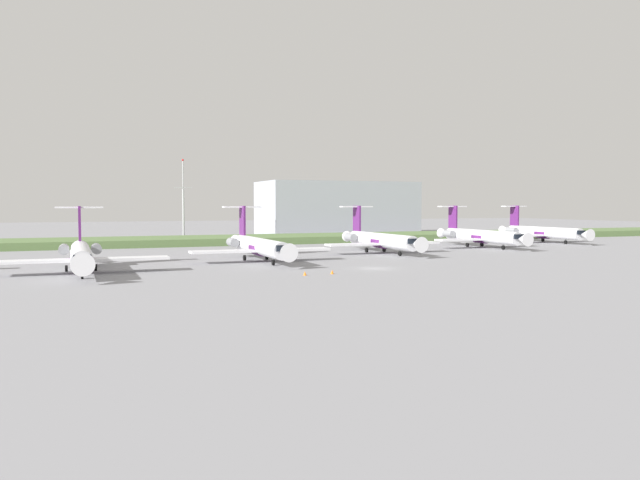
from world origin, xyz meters
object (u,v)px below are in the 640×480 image
object	(u,v)px
antenna_mast	(183,207)
regional_jet_fourth	(380,240)
regional_jet_second	(81,254)
safety_cone_front_marker	(305,273)
safety_cone_mid_marker	(332,272)
regional_jet_fifth	(480,236)
regional_jet_sixth	(542,232)
regional_jet_third	(259,246)

from	to	relation	value
antenna_mast	regional_jet_fourth	bearing A→B (deg)	-61.57
regional_jet_second	antenna_mast	bearing A→B (deg)	70.13
regional_jet_second	antenna_mast	world-z (taller)	antenna_mast
safety_cone_front_marker	regional_jet_second	bearing A→B (deg)	151.83
regional_jet_second	safety_cone_mid_marker	distance (m)	34.16
safety_cone_front_marker	regional_jet_fifth	bearing A→B (deg)	34.72
regional_jet_fourth	safety_cone_front_marker	xyz separation A→B (m)	(-26.63, -31.13, -2.26)
regional_jet_second	regional_jet_fourth	distance (m)	56.19
safety_cone_front_marker	safety_cone_mid_marker	distance (m)	3.98
antenna_mast	regional_jet_second	bearing A→B (deg)	-109.87
antenna_mast	safety_cone_mid_marker	bearing A→B (deg)	-85.96
regional_jet_second	regional_jet_fifth	size ratio (longest dim) A/B	1.00
regional_jet_second	safety_cone_front_marker	size ratio (longest dim) A/B	56.36
regional_jet_fourth	regional_jet_sixth	bearing A→B (deg)	16.96
antenna_mast	safety_cone_mid_marker	world-z (taller)	antenna_mast
regional_jet_third	regional_jet_sixth	world-z (taller)	same
regional_jet_fourth	regional_jet_third	bearing A→B (deg)	-162.03
regional_jet_third	regional_jet_fourth	size ratio (longest dim) A/B	1.00
regional_jet_sixth	antenna_mast	xyz separation A→B (m)	(-81.24, 36.71, 6.09)
antenna_mast	safety_cone_front_marker	size ratio (longest dim) A/B	37.61
regional_jet_fifth	regional_jet_sixth	xyz separation A→B (m)	(25.28, 9.76, 0.00)
safety_cone_front_marker	safety_cone_mid_marker	size ratio (longest dim) A/B	1.00
regional_jet_second	regional_jet_third	world-z (taller)	same
regional_jet_second	regional_jet_sixth	world-z (taller)	same
safety_cone_mid_marker	regional_jet_second	bearing A→B (deg)	155.44
regional_jet_fifth	regional_jet_sixth	world-z (taller)	same
safety_cone_mid_marker	regional_jet_third	bearing A→B (deg)	99.61
regional_jet_fourth	safety_cone_front_marker	world-z (taller)	regional_jet_fourth
antenna_mast	safety_cone_front_marker	distance (m)	84.34
regional_jet_fourth	regional_jet_sixth	world-z (taller)	same
regional_jet_fifth	antenna_mast	world-z (taller)	antenna_mast
regional_jet_fifth	regional_jet_fourth	bearing A→B (deg)	-167.03
regional_jet_second	safety_cone_front_marker	world-z (taller)	regional_jet_second
regional_jet_second	regional_jet_sixth	distance (m)	111.25
regional_jet_fifth	safety_cone_mid_marker	distance (m)	62.36
regional_jet_fifth	safety_cone_mid_marker	world-z (taller)	regional_jet_fifth
regional_jet_third	regional_jet_fifth	bearing A→B (deg)	15.46
antenna_mast	safety_cone_mid_marker	xyz separation A→B (m)	(5.90, -83.60, -8.35)
regional_jet_fifth	safety_cone_front_marker	xyz separation A→B (m)	(-54.02, -37.43, -2.26)
regional_jet_fifth	safety_cone_front_marker	world-z (taller)	regional_jet_fifth
regional_jet_sixth	safety_cone_mid_marker	size ratio (longest dim) A/B	56.36
regional_jet_sixth	safety_cone_mid_marker	distance (m)	88.76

